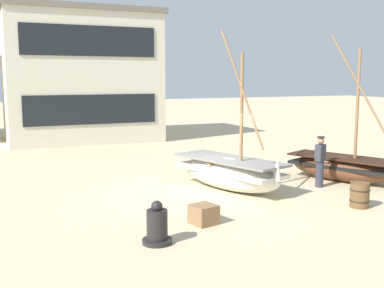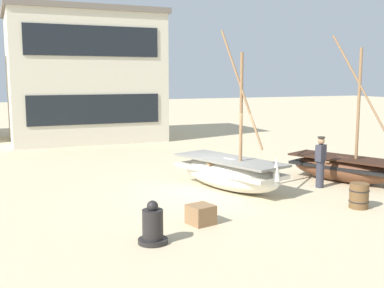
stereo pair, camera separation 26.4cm
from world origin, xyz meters
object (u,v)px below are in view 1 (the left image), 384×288
fishing_boat_centre_large (342,167)px  harbor_building_main (80,76)px  fishing_boat_near_left (230,172)px  fisherman_by_hull (320,162)px  wooden_barrel (360,195)px  capstan_winch (157,227)px  cargo_crate (204,214)px

fishing_boat_centre_large → harbor_building_main: 16.39m
fishing_boat_near_left → fishing_boat_centre_large: 4.23m
fishing_boat_near_left → fishing_boat_centre_large: size_ratio=1.01×
fisherman_by_hull → wooden_barrel: size_ratio=2.41×
fishing_boat_near_left → capstan_winch: 5.37m
fishing_boat_centre_large → capstan_winch: bearing=-157.7°
fishing_boat_near_left → wooden_barrel: bearing=-55.3°
fisherman_by_hull → capstan_winch: size_ratio=1.76×
fishing_boat_near_left → capstan_winch: fishing_boat_near_left is taller
wooden_barrel → fishing_boat_centre_large: bearing=56.5°
fishing_boat_centre_large → wooden_barrel: fishing_boat_centre_large is taller
wooden_barrel → capstan_winch: bearing=-176.0°
fishing_boat_near_left → wooden_barrel: (2.31, -3.33, -0.22)m
fisherman_by_hull → fishing_boat_centre_large: bearing=18.1°
fishing_boat_near_left → fisherman_by_hull: bearing=-17.5°
fishing_boat_near_left → harbor_building_main: bearing=97.8°
capstan_winch → wooden_barrel: bearing=4.0°
fishing_boat_centre_large → fishing_boat_near_left: bearing=173.6°
fishing_boat_near_left → fishing_boat_centre_large: bearing=-6.4°
cargo_crate → harbor_building_main: harbor_building_main is taller
cargo_crate → harbor_building_main: (0.34, 17.30, 3.43)m
capstan_winch → fishing_boat_near_left: bearing=44.5°
capstan_winch → harbor_building_main: (1.85, 18.13, 3.29)m
fishing_boat_near_left → cargo_crate: size_ratio=8.75×
fisherman_by_hull → capstan_winch: (-6.70, -2.86, -0.46)m
cargo_crate → capstan_winch: bearing=-151.3°
cargo_crate → fishing_boat_centre_large: bearing=20.7°
fisherman_by_hull → cargo_crate: size_ratio=2.91×
capstan_winch → wooden_barrel: size_ratio=1.37×
fishing_boat_near_left → fisherman_by_hull: fishing_boat_near_left is taller
harbor_building_main → cargo_crate: bearing=-91.1°
capstan_winch → wooden_barrel: capstan_winch is taller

